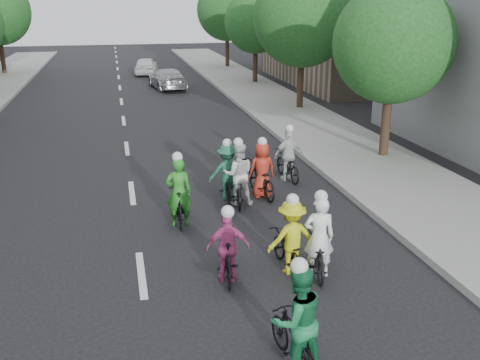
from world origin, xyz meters
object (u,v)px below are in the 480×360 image
object	(u,v)px
cyclist_7	(227,176)
cyclist_0	(317,247)
cyclist_2	(290,243)
cyclist_8	(288,161)
cyclist_3	(227,253)
cyclist_4	(261,175)
follow_car_lead	(167,79)
cyclist_1	(296,327)
cyclist_5	(179,200)
cyclist_6	(238,180)
follow_car_trail	(146,66)

from	to	relation	value
cyclist_7	cyclist_0	bearing A→B (deg)	105.69
cyclist_2	cyclist_8	xyz separation A→B (m)	(1.79, 5.69, -0.03)
cyclist_3	cyclist_4	distance (m)	4.93
cyclist_8	cyclist_4	bearing A→B (deg)	40.59
cyclist_3	follow_car_lead	xyz separation A→B (m)	(1.24, 24.48, 0.04)
cyclist_4	cyclist_8	size ratio (longest dim) A/B	1.11
cyclist_0	cyclist_3	distance (m)	1.83
cyclist_4	follow_car_lead	xyz separation A→B (m)	(-0.68, 19.94, 0.02)
cyclist_1	cyclist_3	size ratio (longest dim) A/B	1.17
cyclist_3	cyclist_1	bearing A→B (deg)	105.55
cyclist_5	cyclist_6	size ratio (longest dim) A/B	1.01
cyclist_2	cyclist_5	size ratio (longest dim) A/B	0.91
cyclist_1	follow_car_trail	world-z (taller)	cyclist_1
cyclist_8	follow_car_lead	distance (m)	18.81
follow_car_lead	follow_car_trail	distance (m)	7.09
cyclist_7	follow_car_trail	distance (m)	27.02
cyclist_5	cyclist_6	xyz separation A→B (m)	(1.74, 1.08, 0.01)
cyclist_4	cyclist_5	distance (m)	2.96
cyclist_5	follow_car_lead	distance (m)	21.55
cyclist_6	follow_car_trail	distance (m)	27.44
cyclist_4	cyclist_8	bearing A→B (deg)	-141.29
cyclist_0	cyclist_7	world-z (taller)	cyclist_0
cyclist_4	follow_car_trail	bearing A→B (deg)	-93.72
cyclist_2	cyclist_4	xyz separation A→B (m)	(0.60, 4.47, -0.03)
cyclist_7	follow_car_trail	xyz separation A→B (m)	(-0.56, 27.02, -0.04)
cyclist_8	cyclist_2	bearing A→B (deg)	67.45
cyclist_3	follow_car_lead	size ratio (longest dim) A/B	0.37
cyclist_2	cyclist_4	bearing A→B (deg)	-105.59
cyclist_2	cyclist_6	distance (m)	4.02
cyclist_2	follow_car_lead	bearing A→B (deg)	-97.78
cyclist_4	follow_car_trail	world-z (taller)	cyclist_4
cyclist_1	cyclist_2	size ratio (longest dim) A/B	1.10
cyclist_8	cyclist_3	bearing A→B (deg)	56.45
cyclist_0	cyclist_1	size ratio (longest dim) A/B	0.97
cyclist_4	cyclist_6	distance (m)	0.91
cyclist_0	cyclist_8	distance (m)	6.05
cyclist_0	cyclist_5	distance (m)	3.99
cyclist_4	cyclist_5	xyz separation A→B (m)	(-2.53, -1.53, 0.05)
cyclist_4	cyclist_3	bearing A→B (deg)	59.98
cyclist_8	follow_car_trail	xyz separation A→B (m)	(-2.74, 25.76, 0.04)
cyclist_1	cyclist_6	world-z (taller)	cyclist_1
cyclist_1	cyclist_6	bearing A→B (deg)	-105.54
cyclist_1	follow_car_lead	xyz separation A→B (m)	(0.81, 27.38, -0.10)
follow_car_lead	cyclist_1	bearing A→B (deg)	80.28
cyclist_5	cyclist_7	bearing A→B (deg)	-133.13
follow_car_lead	follow_car_trail	bearing A→B (deg)	-90.96
cyclist_8	follow_car_lead	xyz separation A→B (m)	(-1.87, 18.72, 0.03)
cyclist_2	cyclist_7	size ratio (longest dim) A/B	0.98
cyclist_0	follow_car_trail	distance (m)	31.71
cyclist_5	follow_car_trail	xyz separation A→B (m)	(0.98, 28.51, -0.02)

